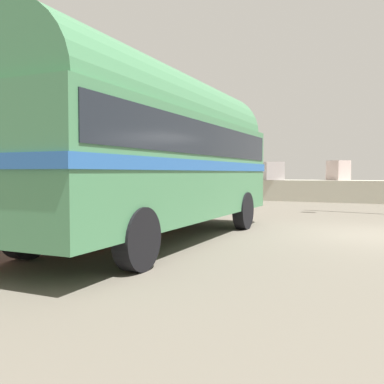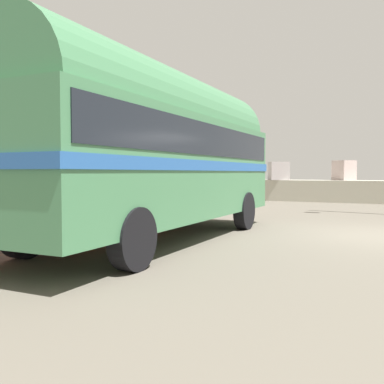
% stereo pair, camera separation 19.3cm
% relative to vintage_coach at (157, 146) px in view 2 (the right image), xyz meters
% --- Properties ---
extents(ground, '(32.00, 26.00, 0.02)m').
position_rel_vintage_coach_xyz_m(ground, '(4.39, 2.84, -2.04)').
color(ground, '#5D574C').
extents(vintage_coach, '(2.53, 8.61, 3.70)m').
position_rel_vintage_coach_xyz_m(vintage_coach, '(0.00, 0.00, 0.00)').
color(vintage_coach, black).
rests_on(vintage_coach, ground).
extents(second_coach, '(3.93, 8.88, 3.70)m').
position_rel_vintage_coach_xyz_m(second_coach, '(-4.01, -0.52, 0.00)').
color(second_coach, black).
rests_on(second_coach, ground).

